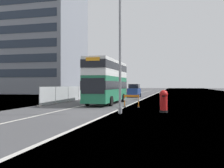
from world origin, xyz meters
TOP-DOWN VIEW (x-y plane):
  - ground at (0.52, 0.15)m, footprint 140.00×280.00m
  - double_decker_bus at (-1.10, 9.71)m, footprint 2.84×10.79m
  - lamppost_foreground at (2.44, 0.37)m, footprint 0.29×0.70m
  - red_pillar_postbox at (5.53, 1.84)m, footprint 0.65×0.65m
  - roadworks_barrier at (2.39, 5.54)m, footprint 1.49×0.54m
  - construction_site_fence at (-6.57, 12.88)m, footprint 0.44×17.20m
  - car_oncoming_near at (-0.54, 24.99)m, footprint 1.96×4.02m
  - car_receding_mid at (-4.62, 33.13)m, footprint 1.91×4.03m
  - bare_tree_far_verge_near at (-13.32, 43.24)m, footprint 2.27×2.91m
  - backdrop_office_block at (-32.15, 39.30)m, footprint 30.17×16.86m

SIDE VIEW (x-z plane):
  - ground at x=0.52m, z-range -0.10..0.00m
  - roadworks_barrier at x=2.39m, z-range 0.14..1.31m
  - construction_site_fence at x=-6.57m, z-range -0.04..1.92m
  - red_pillar_postbox at x=5.53m, z-range 0.08..1.81m
  - car_receding_mid at x=-4.62m, z-range -0.06..2.00m
  - car_oncoming_near at x=-0.54m, z-range -0.07..2.16m
  - bare_tree_far_verge_near at x=-13.32m, z-range 0.03..4.86m
  - double_decker_bus at x=-1.10m, z-range 0.15..4.99m
  - lamppost_foreground at x=2.44m, z-range -0.24..8.92m
  - backdrop_office_block at x=-32.15m, z-range 0.00..25.76m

